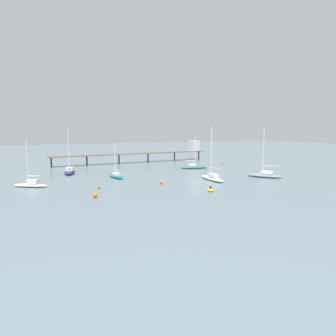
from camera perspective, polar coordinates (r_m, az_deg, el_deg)
name	(u,v)px	position (r m, az deg, el deg)	size (l,w,h in m)	color
ground_plane	(197,182)	(68.53, 5.48, -2.72)	(400.00, 400.00, 0.00)	slate
pier	(161,150)	(112.68, -1.28, 3.35)	(57.36, 6.22, 7.60)	brown
sailboat_navy	(70,171)	(86.22, -18.00, -0.51)	(4.23, 9.63, 12.01)	navy
sailboat_teal	(116,175)	(75.95, -9.73, -1.39)	(3.07, 7.13, 8.32)	#1E727A
sailboat_green	(193,166)	(92.89, 4.78, 0.29)	(8.82, 4.97, 10.32)	#287F4C
sailboat_white	(212,177)	(72.09, 8.29, -1.69)	(3.17, 9.88, 12.55)	white
sailboat_gray	(265,174)	(79.18, 17.68, -1.16)	(7.27, 8.46, 12.21)	gray
sailboat_cream	(31,184)	(68.73, -24.35, -2.73)	(7.27, 5.53, 9.75)	beige
dinghy_yellow	(210,190)	(59.72, 7.97, -4.04)	(2.35, 2.93, 1.14)	yellow
mooring_buoy_far	(99,187)	(62.76, -12.82, -3.51)	(0.62, 0.62, 0.62)	orange
mooring_buoy_mid	(95,195)	(54.75, -13.56, -5.00)	(0.81, 0.81, 0.81)	orange
mooring_buoy_inner	(222,163)	(106.49, 10.02, 0.92)	(0.60, 0.60, 0.60)	orange
mooring_buoy_outer	(161,182)	(66.23, -1.29, -2.72)	(0.74, 0.74, 0.74)	orange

